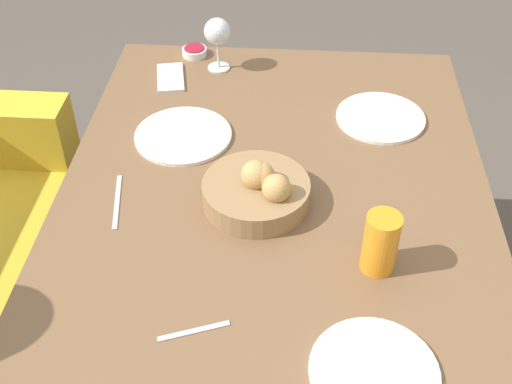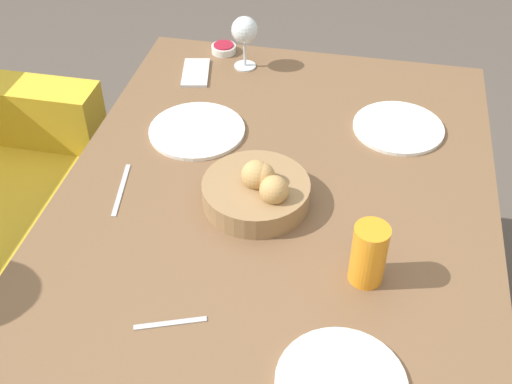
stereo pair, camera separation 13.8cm
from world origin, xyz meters
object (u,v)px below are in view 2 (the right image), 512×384
(spoon_coffee, at_px, (170,323))
(cell_phone, at_px, (196,73))
(wine_glass, at_px, (245,32))
(fork_silver, at_px, (121,190))
(plate_near_left, at_px, (341,383))
(plate_near_right, at_px, (398,128))
(jam_bowl_berry, at_px, (224,48))
(plate_far_center, at_px, (197,130))
(juice_glass, at_px, (369,254))
(bread_basket, at_px, (257,190))

(spoon_coffee, relative_size, cell_phone, 0.81)
(wine_glass, relative_size, fork_silver, 0.87)
(plate_near_left, bearing_deg, spoon_coffee, 78.65)
(plate_near_left, bearing_deg, plate_near_right, -5.04)
(fork_silver, distance_m, cell_phone, 0.53)
(jam_bowl_berry, bearing_deg, plate_near_right, -119.23)
(plate_far_center, height_order, juice_glass, juice_glass)
(wine_glass, bearing_deg, jam_bowl_berry, 48.76)
(bread_basket, xyz_separation_m, jam_bowl_berry, (0.65, 0.24, -0.02))
(plate_near_left, xyz_separation_m, juice_glass, (0.25, -0.02, 0.06))
(juice_glass, bearing_deg, spoon_coffee, 118.32)
(plate_near_left, height_order, plate_far_center, same)
(plate_far_center, bearing_deg, plate_near_right, -77.13)
(jam_bowl_berry, xyz_separation_m, cell_phone, (-0.14, 0.05, -0.01))
(plate_near_left, distance_m, wine_glass, 1.07)
(plate_far_center, relative_size, jam_bowl_berry, 3.33)
(juice_glass, distance_m, spoon_coffee, 0.40)
(plate_near_right, bearing_deg, wine_glass, 63.33)
(bread_basket, height_order, plate_far_center, bread_basket)
(bread_basket, distance_m, jam_bowl_berry, 0.69)
(jam_bowl_berry, relative_size, spoon_coffee, 0.56)
(jam_bowl_berry, bearing_deg, wine_glass, -131.24)
(jam_bowl_berry, xyz_separation_m, spoon_coffee, (-1.01, -0.14, -0.01))
(bread_basket, relative_size, cell_phone, 1.48)
(juice_glass, distance_m, fork_silver, 0.59)
(plate_near_right, distance_m, juice_glass, 0.53)
(plate_far_center, bearing_deg, wine_glass, -8.49)
(bread_basket, distance_m, plate_far_center, 0.31)
(plate_near_left, bearing_deg, fork_silver, 53.55)
(bread_basket, bearing_deg, jam_bowl_berry, 19.98)
(spoon_coffee, bearing_deg, bread_basket, -14.36)
(juice_glass, relative_size, cell_phone, 0.83)
(fork_silver, bearing_deg, spoon_coffee, -146.61)
(plate_near_left, relative_size, wine_glass, 1.45)
(juice_glass, bearing_deg, plate_near_left, 175.02)
(plate_far_center, xyz_separation_m, jam_bowl_berry, (0.41, 0.03, 0.01))
(juice_glass, bearing_deg, wine_glass, 28.49)
(plate_near_right, relative_size, fork_silver, 1.29)
(plate_near_left, bearing_deg, jam_bowl_berry, 23.53)
(plate_near_left, height_order, spoon_coffee, plate_near_left)
(jam_bowl_berry, relative_size, fork_silver, 0.41)
(bread_basket, height_order, wine_glass, wine_glass)
(plate_near_left, bearing_deg, juice_glass, -4.98)
(wine_glass, height_order, spoon_coffee, wine_glass)
(plate_far_center, bearing_deg, jam_bowl_berry, 4.22)
(plate_far_center, bearing_deg, plate_near_left, -146.45)
(wine_glass, bearing_deg, plate_near_right, -116.67)
(plate_far_center, xyz_separation_m, cell_phone, (0.27, 0.08, -0.00))
(plate_near_right, bearing_deg, plate_far_center, 102.87)
(plate_far_center, distance_m, wine_glass, 0.36)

